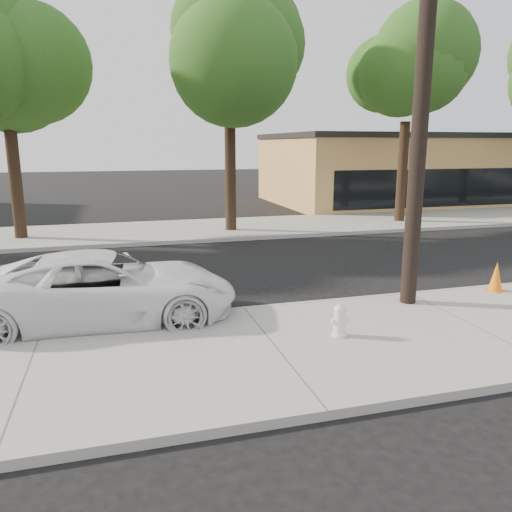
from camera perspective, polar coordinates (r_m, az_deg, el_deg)
The scene contains 12 objects.
ground at distance 12.74m, azimuth -3.73°, elevation -3.66°, with size 120.00×120.00×0.00m, color black.
near_sidewalk at distance 8.79m, azimuth 2.28°, elevation -10.79°, with size 90.00×4.40×0.15m, color gray.
far_sidewalk at distance 20.91m, azimuth -8.65°, elevation 2.89°, with size 90.00×5.00×0.15m, color gray.
curb_near at distance 10.77m, azimuth -1.37°, elevation -6.30°, with size 90.00×0.12×0.16m, color #9E9B93.
building_main at distance 33.58m, azimuth 17.95°, elevation 9.37°, with size 18.00×10.00×4.00m, color tan.
utility_pole at distance 11.16m, azimuth 18.50°, elevation 17.82°, with size 1.40×0.34×9.00m.
tree_b at distance 20.45m, azimuth -26.39°, elevation 18.65°, with size 4.34×4.20×8.45m.
tree_c at distance 20.44m, azimuth -2.35°, elevation 22.04°, with size 4.96×4.80×9.55m.
tree_d at distance 23.80m, azimuth 17.61°, elevation 18.84°, with size 4.50×4.35×8.75m.
police_cruiser at distance 10.56m, azimuth -16.82°, elevation -3.51°, with size 2.43×5.26×1.46m, color white.
fire_hydrant at distance 9.26m, azimuth 9.52°, elevation -7.32°, with size 0.31×0.29×0.59m.
traffic_cone at distance 13.17m, azimuth 25.75°, elevation -2.16°, with size 0.45×0.45×0.71m.
Camera 1 is at (-2.53, -11.96, 3.57)m, focal length 35.00 mm.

